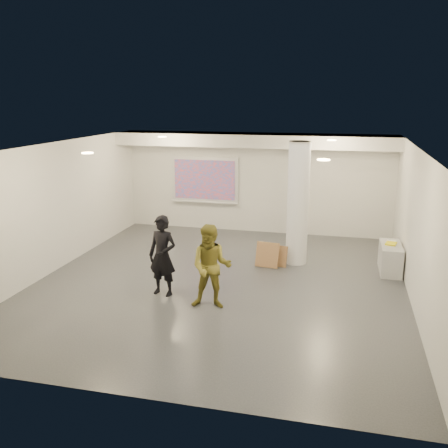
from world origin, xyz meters
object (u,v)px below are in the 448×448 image
(woman, at_px, (163,256))
(column, at_px, (298,204))
(projection_screen, at_px, (205,180))
(credenza, at_px, (390,258))
(man, at_px, (211,267))

(woman, bearing_deg, column, 57.70)
(projection_screen, bearing_deg, woman, -83.44)
(projection_screen, relative_size, credenza, 1.85)
(column, relative_size, woman, 1.78)
(woman, bearing_deg, projection_screen, 106.79)
(credenza, height_order, man, man)
(credenza, xyz_separation_m, woman, (-4.70, -2.57, 0.51))
(credenza, bearing_deg, woman, -151.99)
(projection_screen, distance_m, man, 6.07)
(column, height_order, projection_screen, column)
(column, bearing_deg, credenza, -3.48)
(credenza, height_order, woman, woman)
(column, height_order, man, column)
(column, bearing_deg, man, -113.21)
(projection_screen, bearing_deg, credenza, -27.66)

